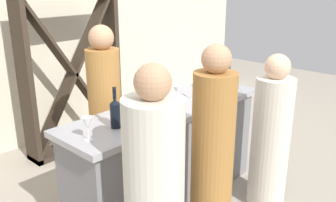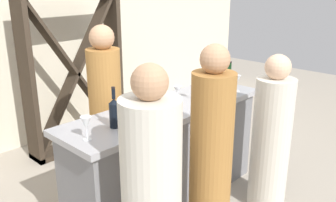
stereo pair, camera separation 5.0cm
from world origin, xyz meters
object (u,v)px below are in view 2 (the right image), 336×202
at_px(wine_glass_far_right, 177,90).
at_px(water_pitcher, 221,79).
at_px(wine_bottle_center_dark_green, 229,81).
at_px(person_left_guest, 271,139).
at_px(wine_bottle_second_left_near_black, 155,96).
at_px(wine_glass_far_left, 169,98).
at_px(wine_glass_far_center, 194,88).
at_px(wine_glass_near_center, 237,80).
at_px(wine_bottle_second_right_dark_green, 225,73).
at_px(person_right_guest, 152,195).
at_px(wine_glass_near_right, 86,123).
at_px(wine_glass_near_left, 173,103).
at_px(person_center_guest, 211,162).
at_px(wine_rack, 75,73).
at_px(wine_bottle_leftmost_near_black, 114,112).
at_px(person_server_behind, 106,117).

distance_m(wine_glass_far_right, water_pitcher, 0.55).
height_order(wine_bottle_center_dark_green, person_left_guest, person_left_guest).
height_order(wine_bottle_second_left_near_black, wine_glass_far_left, wine_bottle_second_left_near_black).
bearing_deg(wine_glass_far_center, wine_glass_near_center, -14.78).
relative_size(wine_bottle_center_dark_green, wine_bottle_second_right_dark_green, 0.92).
xyz_separation_m(wine_bottle_center_dark_green, wine_glass_far_left, (-0.76, 0.09, -0.02)).
height_order(wine_bottle_center_dark_green, wine_glass_far_left, wine_bottle_center_dark_green).
relative_size(wine_glass_near_center, person_right_guest, 0.10).
bearing_deg(water_pitcher, wine_bottle_second_left_near_black, 174.75).
relative_size(wine_glass_far_center, water_pitcher, 0.74).
height_order(wine_glass_near_right, wine_glass_far_right, wine_glass_near_right).
distance_m(wine_glass_near_center, wine_glass_far_left, 0.85).
height_order(wine_glass_far_right, person_left_guest, person_left_guest).
relative_size(wine_glass_near_center, wine_glass_far_right, 1.21).
bearing_deg(water_pitcher, wine_bottle_second_right_dark_green, 21.63).
relative_size(wine_glass_near_left, person_right_guest, 0.10).
bearing_deg(water_pitcher, wine_bottle_center_dark_green, -99.11).
bearing_deg(person_center_guest, wine_bottle_second_left_near_black, -24.94).
height_order(wine_bottle_second_left_near_black, person_center_guest, person_center_guest).
distance_m(wine_rack, water_pitcher, 1.79).
bearing_deg(wine_glass_far_left, person_right_guest, -142.91).
relative_size(wine_glass_near_left, wine_glass_near_center, 0.97).
height_order(wine_bottle_leftmost_near_black, wine_glass_far_center, wine_bottle_leftmost_near_black).
height_order(wine_bottle_leftmost_near_black, wine_glass_near_right, wine_bottle_leftmost_near_black).
bearing_deg(wine_bottle_second_right_dark_green, wine_glass_near_right, -175.94).
xyz_separation_m(wine_rack, wine_glass_far_center, (0.19, -1.69, 0.12)).
height_order(wine_bottle_center_dark_green, wine_glass_far_right, wine_bottle_center_dark_green).
height_order(wine_rack, wine_glass_near_center, wine_rack).
bearing_deg(person_right_guest, wine_glass_near_left, -55.97).
xyz_separation_m(wine_glass_near_center, water_pitcher, (-0.07, 0.15, -0.01)).
distance_m(person_center_guest, person_server_behind, 1.23).
bearing_deg(person_center_guest, wine_glass_near_center, -77.38).
bearing_deg(person_right_guest, person_center_guest, -93.36).
distance_m(wine_rack, wine_glass_far_left, 1.71).
bearing_deg(water_pitcher, person_server_behind, 149.48).
xyz_separation_m(wine_glass_far_right, person_left_guest, (0.41, -0.75, -0.39)).
bearing_deg(wine_bottle_center_dark_green, wine_bottle_leftmost_near_black, 175.62).
bearing_deg(person_right_guest, wine_glass_near_right, 8.12).
relative_size(wine_glass_far_right, person_left_guest, 0.09).
height_order(wine_bottle_leftmost_near_black, person_server_behind, person_server_behind).
bearing_deg(wine_glass_far_left, wine_bottle_center_dark_green, -6.55).
bearing_deg(wine_rack, person_right_guest, -112.11).
relative_size(wine_bottle_leftmost_near_black, wine_bottle_second_right_dark_green, 0.94).
xyz_separation_m(wine_bottle_center_dark_green, person_server_behind, (-0.97, 0.70, -0.29)).
height_order(wine_glass_near_center, person_server_behind, person_server_behind).
height_order(wine_glass_near_center, wine_glass_far_right, wine_glass_near_center).
height_order(wine_glass_near_left, person_left_guest, person_left_guest).
bearing_deg(water_pitcher, wine_glass_near_right, -178.08).
relative_size(wine_rack, water_pitcher, 8.72).
height_order(wine_glass_far_right, person_server_behind, person_server_behind).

